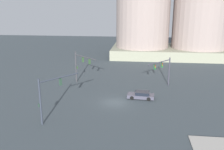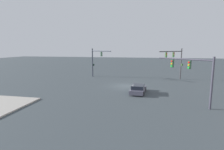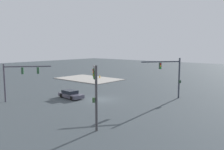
{
  "view_description": "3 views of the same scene",
  "coord_description": "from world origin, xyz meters",
  "px_view_note": "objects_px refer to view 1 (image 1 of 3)",
  "views": [
    {
      "loc": [
        3.74,
        -36.0,
        14.74
      ],
      "look_at": [
        -0.81,
        2.79,
        3.74
      ],
      "focal_mm": 39.2,
      "sensor_mm": 36.0,
      "label": 1
    },
    {
      "loc": [
        28.77,
        3.61,
        6.35
      ],
      "look_at": [
        0.82,
        -2.18,
        1.94
      ],
      "focal_mm": 28.43,
      "sensor_mm": 36.0,
      "label": 2
    },
    {
      "loc": [
        -24.0,
        25.55,
        7.97
      ],
      "look_at": [
        -0.21,
        -2.5,
        3.49
      ],
      "focal_mm": 38.0,
      "sensor_mm": 36.0,
      "label": 3
    }
  ],
  "objects_px": {
    "traffic_signal_near_corner": "(164,67)",
    "sedan_car_approaching": "(141,95)",
    "traffic_signal_opposite_side": "(49,92)",
    "traffic_signal_cross_street": "(81,63)"
  },
  "relations": [
    {
      "from": "traffic_signal_near_corner",
      "to": "sedan_car_approaching",
      "type": "height_order",
      "value": "traffic_signal_near_corner"
    },
    {
      "from": "traffic_signal_opposite_side",
      "to": "traffic_signal_cross_street",
      "type": "xyz_separation_m",
      "value": [
        0.24,
        16.26,
        0.16
      ]
    },
    {
      "from": "sedan_car_approaching",
      "to": "traffic_signal_near_corner",
      "type": "bearing_deg",
      "value": -117.84
    },
    {
      "from": "traffic_signal_opposite_side",
      "to": "sedan_car_approaching",
      "type": "height_order",
      "value": "traffic_signal_opposite_side"
    },
    {
      "from": "traffic_signal_opposite_side",
      "to": "sedan_car_approaching",
      "type": "distance_m",
      "value": 15.8
    },
    {
      "from": "traffic_signal_near_corner",
      "to": "sedan_car_approaching",
      "type": "distance_m",
      "value": 8.12
    },
    {
      "from": "traffic_signal_near_corner",
      "to": "traffic_signal_cross_street",
      "type": "relative_size",
      "value": 0.88
    },
    {
      "from": "traffic_signal_cross_street",
      "to": "traffic_signal_near_corner",
      "type": "bearing_deg",
      "value": 42.35
    },
    {
      "from": "traffic_signal_opposite_side",
      "to": "sedan_car_approaching",
      "type": "bearing_deg",
      "value": -14.22
    },
    {
      "from": "traffic_signal_cross_street",
      "to": "sedan_car_approaching",
      "type": "distance_m",
      "value": 13.88
    }
  ]
}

